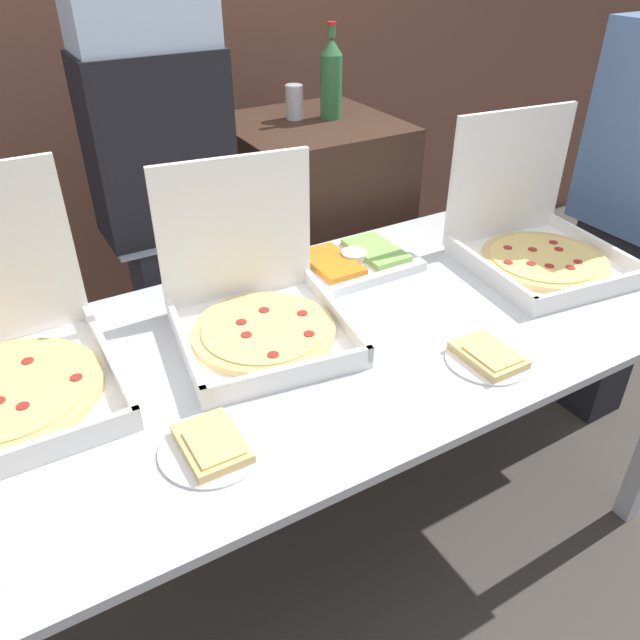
% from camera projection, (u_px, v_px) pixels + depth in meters
% --- Properties ---
extents(ground_plane, '(16.00, 16.00, 0.00)m').
position_uv_depth(ground_plane, '(320.00, 546.00, 2.10)').
color(ground_plane, '#423D38').
extents(brick_wall_behind, '(10.00, 0.06, 2.80)m').
position_uv_depth(brick_wall_behind, '(113.00, 28.00, 2.57)').
color(brick_wall_behind, brown).
rests_on(brick_wall_behind, ground_plane).
extents(buffet_table, '(2.12, 0.95, 0.86)m').
position_uv_depth(buffet_table, '(320.00, 365.00, 1.69)').
color(buffet_table, silver).
rests_on(buffet_table, ground_plane).
extents(pizza_box_near_left, '(0.49, 0.50, 0.44)m').
position_uv_depth(pizza_box_near_left, '(535.00, 239.00, 1.95)').
color(pizza_box_near_left, white).
rests_on(pizza_box_near_left, buffet_table).
extents(pizza_box_far_right, '(0.48, 0.49, 0.42)m').
position_uv_depth(pizza_box_far_right, '(256.00, 306.00, 1.62)').
color(pizza_box_far_right, white).
rests_on(pizza_box_far_right, buffet_table).
extents(paper_plate_front_right, '(0.21, 0.21, 0.03)m').
position_uv_depth(paper_plate_front_right, '(488.00, 356.00, 1.54)').
color(paper_plate_front_right, white).
rests_on(paper_plate_front_right, buffet_table).
extents(paper_plate_front_center, '(0.22, 0.22, 0.03)m').
position_uv_depth(paper_plate_front_center, '(212.00, 445.00, 1.28)').
color(paper_plate_front_center, white).
rests_on(paper_plate_front_center, buffet_table).
extents(veggie_tray, '(0.37, 0.27, 0.05)m').
position_uv_depth(veggie_tray, '(354.00, 261.00, 1.94)').
color(veggie_tray, white).
rests_on(veggie_tray, buffet_table).
extents(sideboard_podium, '(0.62, 0.60, 1.14)m').
position_uv_depth(sideboard_podium, '(312.00, 258.00, 2.64)').
color(sideboard_podium, '#382319').
rests_on(sideboard_podium, ground_plane).
extents(soda_bottle, '(0.08, 0.08, 0.33)m').
position_uv_depth(soda_bottle, '(331.00, 78.00, 2.29)').
color(soda_bottle, '#2D6638').
rests_on(soda_bottle, sideboard_podium).
extents(soda_can_silver, '(0.07, 0.07, 0.12)m').
position_uv_depth(soda_can_silver, '(294.00, 102.00, 2.33)').
color(soda_can_silver, silver).
rests_on(soda_can_silver, sideboard_podium).
extents(person_server_vest, '(0.42, 0.24, 1.83)m').
position_uv_depth(person_server_vest, '(165.00, 192.00, 2.02)').
color(person_server_vest, '#2D2D38').
rests_on(person_server_vest, ground_plane).
extents(person_guest_cap, '(0.22, 0.40, 1.71)m').
position_uv_depth(person_guest_cap, '(632.00, 208.00, 2.26)').
color(person_guest_cap, black).
rests_on(person_guest_cap, ground_plane).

